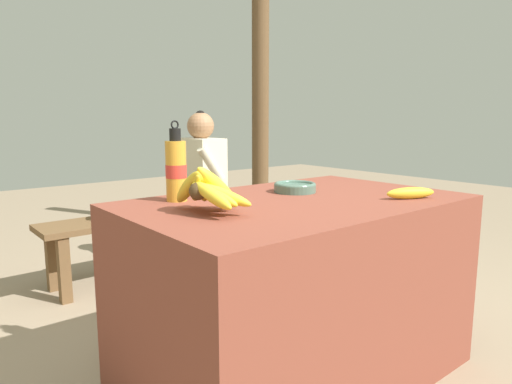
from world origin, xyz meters
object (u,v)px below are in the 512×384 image
Objects in this scene: banana_bunch_ripe at (208,190)px; loose_banana_front at (411,193)px; water_bottle at (176,169)px; support_post_far at (260,94)px; seated_vendor at (196,178)px; serving_bowl at (295,187)px; banana_bunch_green at (105,210)px; wooden_bench at (166,221)px.

loose_banana_front is (0.76, -0.28, -0.05)m from banana_bunch_ripe.
water_bottle reaches higher than loose_banana_front.
water_bottle is 1.48× the size of loose_banana_front.
support_post_far is (1.78, 1.87, 0.44)m from banana_bunch_ripe.
seated_vendor reaches higher than banana_bunch_ripe.
support_post_far reaches higher than seated_vendor.
serving_bowl is 1.39m from banana_bunch_green.
loose_banana_front is 0.13× the size of wooden_bench.
loose_banana_front is 0.19× the size of seated_vendor.
water_bottle is at bearing 54.58° from seated_vendor.
water_bottle is at bearing -98.01° from banana_bunch_green.
banana_bunch_green is (-0.56, 1.73, -0.27)m from loose_banana_front.
seated_vendor is 0.65m from banana_bunch_green.
wooden_bench is 0.65× the size of support_post_far.
water_bottle is 0.91m from loose_banana_front.
banana_bunch_ripe reaches higher than wooden_bench.
banana_bunch_ripe is 1.64m from wooden_bench.
support_post_far is at bearing 46.34° from banana_bunch_ripe.
loose_banana_front is (0.73, -0.54, -0.10)m from water_bottle.
support_post_far is (1.17, 0.42, 0.89)m from wooden_bench.
support_post_far reaches higher than water_bottle.
serving_bowl is at bearing -15.16° from water_bottle.
seated_vendor is at bearing 76.60° from serving_bowl.
banana_bunch_ripe is 1.83× the size of serving_bowl.
support_post_far is (1.75, 1.61, 0.39)m from water_bottle.
support_post_far is at bearing 42.52° from water_bottle.
seated_vendor is 0.44× the size of support_post_far.
water_bottle is at bearing -137.48° from support_post_far.
banana_bunch_ripe reaches higher than serving_bowl.
banana_bunch_ripe is 2.62m from support_post_far.
serving_bowl is 0.16× the size of seated_vendor.
support_post_far is (1.26, 1.74, 0.49)m from serving_bowl.
banana_bunch_ripe is 1.09× the size of banana_bunch_green.
serving_bowl is at bearing 120.15° from loose_banana_front.
banana_bunch_ripe is at bearing 58.89° from seated_vendor.
banana_bunch_green is at bearing -179.91° from wooden_bench.
banana_bunch_ripe is 0.54m from serving_bowl.
wooden_bench is at bearing -160.39° from support_post_far.
support_post_far reaches higher than loose_banana_front.
support_post_far is (1.59, 0.42, 0.76)m from banana_bunch_green.
wooden_bench is 1.53m from support_post_far.
loose_banana_front is at bearing -115.54° from support_post_far.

